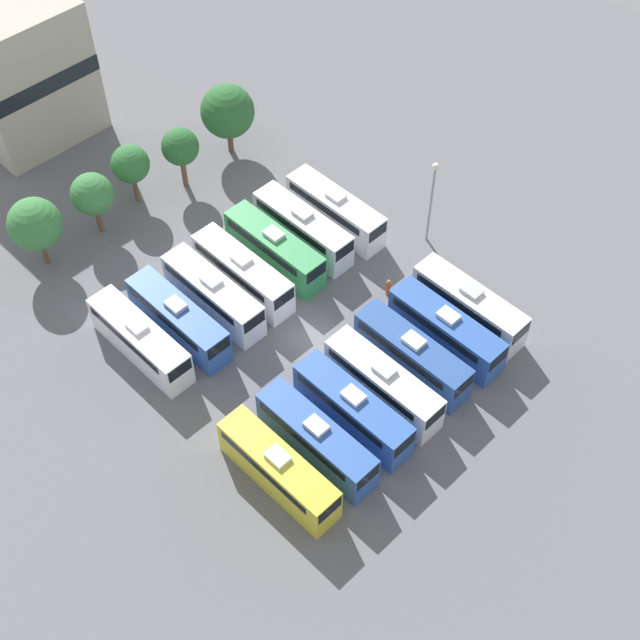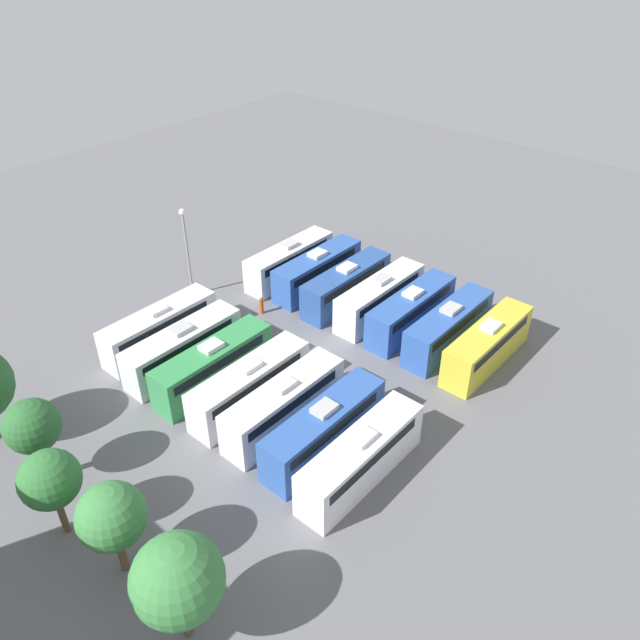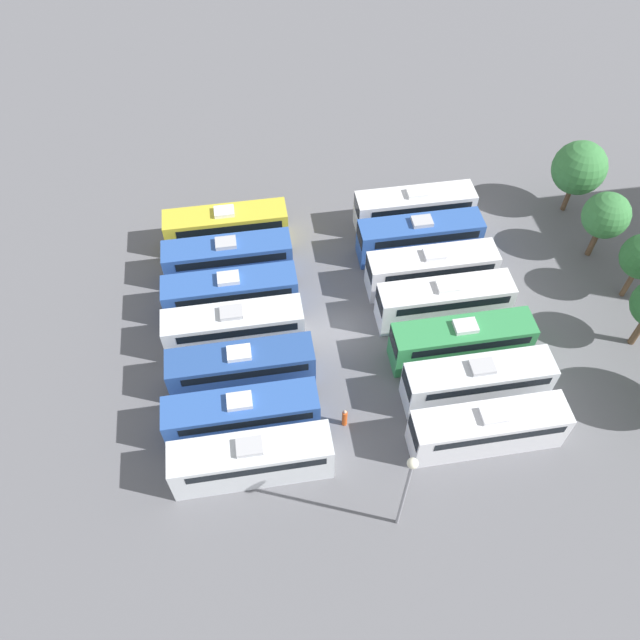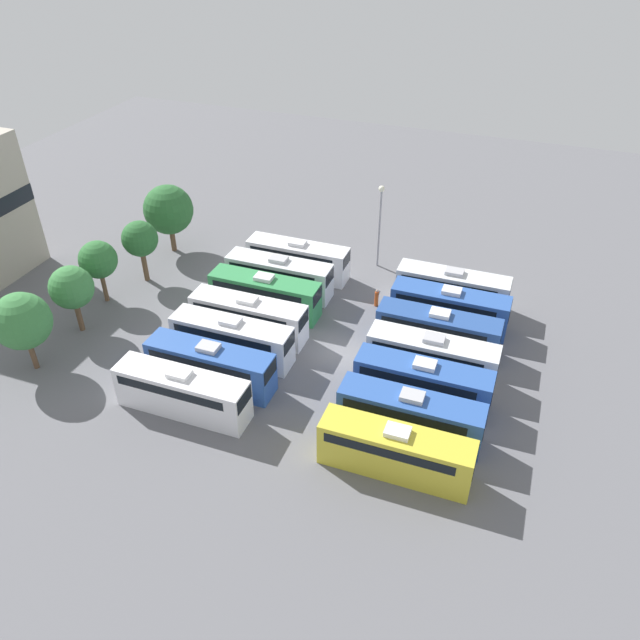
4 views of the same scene
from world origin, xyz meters
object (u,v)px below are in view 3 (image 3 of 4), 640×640
bus_11 (462,340)px  tree_0 (579,168)px  bus_5 (242,414)px  light_pole (407,484)px  tree_1 (606,216)px  bus_8 (420,237)px  bus_3 (234,327)px  bus_4 (242,367)px  bus_7 (415,208)px  bus_12 (478,381)px  worker_person (345,418)px  bus_0 (227,227)px  bus_6 (252,459)px  bus_10 (444,301)px  bus_1 (229,258)px  bus_2 (231,293)px  bus_9 (432,269)px  bus_13 (488,428)px

bus_11 → tree_0: (-13.81, 13.84, 2.68)m
bus_5 → light_pole: bearing=47.5°
tree_1 → bus_8: bearing=-99.7°
bus_3 → bus_4: (3.54, 0.27, 0.00)m
bus_7 → bus_12: (17.45, -0.05, 0.00)m
bus_4 → bus_12: same height
bus_11 → bus_12: 3.41m
bus_8 → worker_person: bearing=-30.9°
bus_0 → tree_0: 29.69m
bus_12 → worker_person: 9.39m
bus_0 → tree_1: (5.98, 29.46, 2.45)m
bus_7 → bus_5: bearing=-42.4°
bus_3 → worker_person: bus_3 is taller
bus_3 → bus_6: 10.49m
bus_4 → bus_7: (-13.85, 15.75, 0.00)m
bus_0 → bus_10: bearing=56.0°
bus_11 → bus_12: size_ratio=1.00×
bus_1 → bus_4: (10.47, 0.22, 0.00)m
bus_6 → bus_8: bearing=138.8°
bus_12 → worker_person: (0.85, -9.29, -1.04)m
bus_1 → bus_6: same height
bus_7 → bus_2: bearing=-66.3°
bus_5 → bus_8: same height
bus_3 → light_pole: (15.12, 8.63, 3.91)m
worker_person → tree_1: 26.35m
bus_7 → tree_0: (0.22, 13.70, 2.68)m
bus_2 → bus_5: size_ratio=1.00×
bus_10 → bus_12: size_ratio=1.00×
bus_2 → bus_7: size_ratio=1.00×
bus_9 → bus_13: same height
worker_person → light_pole: bearing=15.3°
bus_1 → bus_5: 14.17m
bus_13 → tree_0: 25.31m
bus_9 → bus_10: 3.26m
bus_11 → tree_0: bearing=134.9°
bus_3 → light_pole: bearing=29.7°
bus_2 → bus_11: bearing=66.2°
bus_10 → bus_5: bearing=-65.2°
bus_9 → bus_13: bearing=-0.3°
bus_6 → bus_0: bearing=-179.4°
bus_0 → bus_11: size_ratio=1.00×
bus_2 → bus_3: size_ratio=1.00×
bus_5 → bus_7: same height
bus_13 → light_pole: size_ratio=1.17×
bus_13 → worker_person: (-2.71, -8.85, -1.04)m
bus_6 → tree_0: tree_0 is taller
bus_3 → bus_10: (-0.03, 15.69, 0.00)m
bus_3 → light_pole: size_ratio=1.17×
bus_1 → bus_2: size_ratio=1.00×
bus_10 → bus_7: bearing=178.2°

